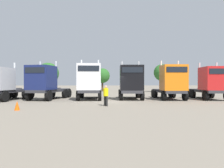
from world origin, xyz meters
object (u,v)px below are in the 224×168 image
object	(u,v)px
semi_truck_navy	(45,82)
semi_truck_orange	(171,82)
semi_truck_silver	(2,84)
semi_truck_red	(211,83)
semi_truck_black	(131,82)
semi_truck_white	(90,81)
traffic_cone_mid	(17,106)
visitor_in_hivis	(106,94)

from	to	relation	value
semi_truck_navy	semi_truck_orange	size ratio (longest dim) A/B	1.08
semi_truck_silver	semi_truck_red	size ratio (longest dim) A/B	1.03
semi_truck_orange	semi_truck_black	bearing A→B (deg)	-93.91
semi_truck_black	semi_truck_white	bearing A→B (deg)	-86.00
semi_truck_navy	traffic_cone_mid	xyz separation A→B (m)	(0.54, -7.90, -1.57)
semi_truck_silver	semi_truck_orange	xyz separation A→B (m)	(17.74, 0.50, 0.13)
semi_truck_navy	visitor_in_hivis	size ratio (longest dim) A/B	4.01
semi_truck_silver	semi_truck_black	size ratio (longest dim) A/B	1.08
semi_truck_white	semi_truck_orange	distance (m)	8.85
semi_truck_navy	semi_truck_orange	bearing A→B (deg)	101.51
semi_truck_white	traffic_cone_mid	size ratio (longest dim) A/B	9.52
semi_truck_white	semi_truck_black	size ratio (longest dim) A/B	1.06
semi_truck_orange	traffic_cone_mid	distance (m)	15.24
semi_truck_navy	visitor_in_hivis	world-z (taller)	semi_truck_navy
semi_truck_silver	semi_truck_white	size ratio (longest dim) A/B	1.02
semi_truck_silver	semi_truck_orange	bearing A→B (deg)	101.84
semi_truck_black	semi_truck_silver	bearing A→B (deg)	-83.68
semi_truck_black	semi_truck_orange	distance (m)	4.36
semi_truck_black	traffic_cone_mid	size ratio (longest dim) A/B	8.96
traffic_cone_mid	semi_truck_navy	bearing A→B (deg)	93.92
semi_truck_white	semi_truck_orange	bearing A→B (deg)	86.65
semi_truck_silver	semi_truck_red	world-z (taller)	semi_truck_red
semi_truck_silver	semi_truck_black	bearing A→B (deg)	103.96
semi_truck_white	semi_truck_black	bearing A→B (deg)	89.77
semi_truck_silver	semi_truck_red	bearing A→B (deg)	101.39
semi_truck_silver	semi_truck_red	distance (m)	22.15
semi_truck_navy	semi_truck_white	distance (m)	4.81
semi_truck_white	semi_truck_black	world-z (taller)	semi_truck_white
visitor_in_hivis	semi_truck_white	bearing A→B (deg)	73.60
semi_truck_silver	visitor_in_hivis	bearing A→B (deg)	75.49
semi_truck_navy	semi_truck_black	xyz separation A→B (m)	(9.31, 0.08, 0.04)
visitor_in_hivis	semi_truck_silver	bearing A→B (deg)	121.70
semi_truck_orange	semi_truck_red	bearing A→B (deg)	90.36
semi_truck_navy	visitor_in_hivis	xyz separation A→B (m)	(6.56, -5.70, -0.94)
semi_truck_black	semi_truck_red	xyz separation A→B (m)	(8.75, -0.42, -0.07)
semi_truck_black	semi_truck_red	bearing A→B (deg)	89.80
semi_truck_red	traffic_cone_mid	xyz separation A→B (m)	(-17.51, -7.56, -1.54)
semi_truck_navy	semi_truck_black	distance (m)	9.31
semi_truck_silver	semi_truck_red	xyz separation A→B (m)	(22.14, 0.45, 0.10)
semi_truck_silver	semi_truck_black	xyz separation A→B (m)	(13.40, 0.88, 0.17)
semi_truck_silver	semi_truck_white	distance (m)	8.93
semi_truck_red	visitor_in_hivis	bearing A→B (deg)	-60.76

